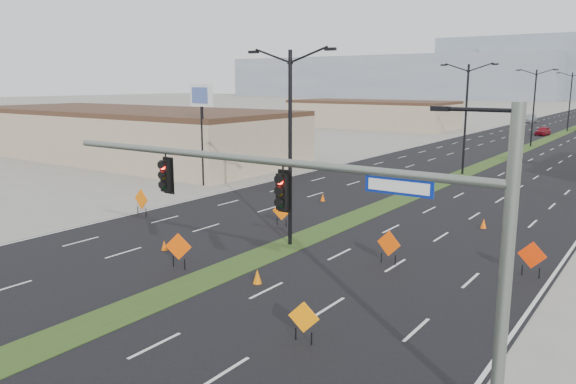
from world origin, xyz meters
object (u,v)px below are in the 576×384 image
Objects in this scene: streetlight_2 at (534,105)px; cone_2 at (484,224)px; construction_sign_5 at (532,256)px; cone_3 at (323,197)px; car_far at (530,118)px; pole_sign_west at (201,104)px; construction_sign_2 at (282,212)px; construction_sign_4 at (304,319)px; streetlight_0 at (290,142)px; streetlight_1 at (466,116)px; construction_sign_3 at (389,245)px; signal_mast at (337,214)px; car_left at (543,131)px; construction_sign_1 at (178,248)px; cone_1 at (257,277)px; construction_sign_0 at (141,200)px; cone_0 at (164,245)px; streetlight_3 at (570,100)px.

streetlight_2 reaches higher than cone_2.
construction_sign_5 is 2.89× the size of cone_3.
pole_sign_west is (-5.28, -94.22, 5.87)m from car_far.
construction_sign_2 is 1.05× the size of construction_sign_4.
streetlight_0 is 1.00× the size of streetlight_2.
streetlight_1 is 17.78× the size of cone_3.
pole_sign_west is at bearing 160.33° from construction_sign_3.
signal_mast reaches higher than construction_sign_4.
construction_sign_4 is (8.81, -82.92, 0.14)m from car_left.
car_far is at bearing 97.79° from streetlight_1.
streetlight_0 reaches higher than car_far.
streetlight_0 reaches higher than construction_sign_3.
construction_sign_1 is 2.62× the size of cone_1.
construction_sign_2 is (-11.18, 12.89, -3.91)m from signal_mast.
signal_mast reaches higher than cone_1.
construction_sign_5 is 0.20× the size of pole_sign_west.
construction_sign_3 is at bearing 83.55° from construction_sign_4.
construction_sign_0 is (-9.43, -74.07, 0.37)m from car_left.
construction_sign_2 reaches higher than cone_2.
pole_sign_west is (-15.71, -17.95, 1.26)m from streetlight_1.
streetlight_1 is at bearing 73.36° from construction_sign_0.
construction_sign_2 reaches higher than car_left.
construction_sign_3 is at bearing 23.69° from cone_0.
construction_sign_4 is at bearing -91.71° from cone_2.
construction_sign_2 is at bearing 119.58° from cone_1.
cone_0 is (-4.67, -60.50, -5.15)m from streetlight_2.
streetlight_0 is 2.46× the size of car_left.
signal_mast is 31.53m from pole_sign_west.
signal_mast is 30.30× the size of cone_0.
construction_sign_2 is 0.18× the size of pole_sign_west.
cone_0 is at bearing 157.41° from signal_mast.
cone_1 is at bearing -86.06° from car_far.
cone_3 is (-4.35, -17.63, -5.14)m from streetlight_1.
pole_sign_west reaches higher than construction_sign_0.
car_left is 2.85× the size of construction_sign_4.
pole_sign_west is (-11.35, -0.32, 6.40)m from cone_3.
streetlight_2 is 28.00m from streetlight_3.
streetlight_2 is at bearing 90.00° from streetlight_1.
streetlight_1 is 6.16× the size of construction_sign_5.
streetlight_3 is at bearing 90.00° from streetlight_1.
construction_sign_4 is at bearing -79.75° from car_left.
construction_sign_3 is at bearing -46.08° from cone_3.
cone_3 is at bearing 122.36° from signal_mast.
streetlight_2 is 1.21× the size of pole_sign_west.
construction_sign_2 reaches higher than cone_1.
cone_1 is (-9.33, -7.53, -0.63)m from construction_sign_5.
streetlight_3 is at bearing 87.73° from construction_sign_0.
cone_1 is 0.08× the size of pole_sign_west.
streetlight_3 is 7.01× the size of construction_sign_4.
construction_sign_0 is 0.22× the size of pole_sign_west.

